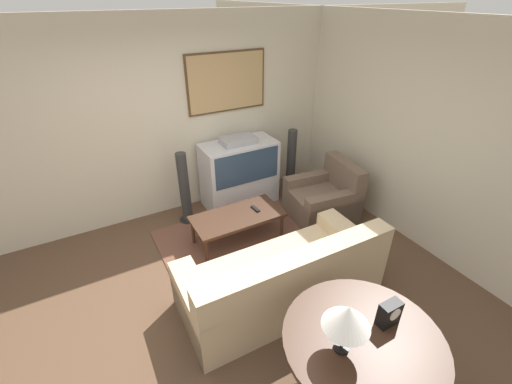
{
  "coord_description": "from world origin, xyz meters",
  "views": [
    {
      "loc": [
        -0.98,
        -2.36,
        2.89
      ],
      "look_at": [
        0.78,
        0.8,
        0.75
      ],
      "focal_mm": 24.0,
      "sensor_mm": 36.0,
      "label": 1
    }
  ],
  "objects_px": {
    "coffee_table": "(237,218)",
    "couch": "(283,280)",
    "tv": "(239,173)",
    "speaker_tower_left": "(185,190)",
    "console_table": "(363,344)",
    "speaker_tower_right": "(291,163)",
    "mantel_clock": "(389,313)",
    "armchair": "(324,199)",
    "table_lamp": "(347,317)"
  },
  "relations": [
    {
      "from": "coffee_table",
      "to": "couch",
      "type": "bearing_deg",
      "value": -91.7
    },
    {
      "from": "coffee_table",
      "to": "tv",
      "type": "bearing_deg",
      "value": 61.73
    },
    {
      "from": "couch",
      "to": "speaker_tower_left",
      "type": "bearing_deg",
      "value": -77.78
    },
    {
      "from": "coffee_table",
      "to": "console_table",
      "type": "xyz_separation_m",
      "value": [
        -0.1,
        -2.27,
        0.29
      ]
    },
    {
      "from": "couch",
      "to": "speaker_tower_right",
      "type": "relative_size",
      "value": 1.98
    },
    {
      "from": "mantel_clock",
      "to": "speaker_tower_left",
      "type": "height_order",
      "value": "speaker_tower_left"
    },
    {
      "from": "armchair",
      "to": "tv",
      "type": "bearing_deg",
      "value": -128.29
    },
    {
      "from": "couch",
      "to": "table_lamp",
      "type": "relative_size",
      "value": 5.01
    },
    {
      "from": "coffee_table",
      "to": "console_table",
      "type": "relative_size",
      "value": 0.99
    },
    {
      "from": "speaker_tower_left",
      "to": "console_table",
      "type": "bearing_deg",
      "value": -83.89
    },
    {
      "from": "coffee_table",
      "to": "speaker_tower_left",
      "type": "distance_m",
      "value": 0.9
    },
    {
      "from": "mantel_clock",
      "to": "speaker_tower_right",
      "type": "distance_m",
      "value": 3.27
    },
    {
      "from": "coffee_table",
      "to": "mantel_clock",
      "type": "height_order",
      "value": "mantel_clock"
    },
    {
      "from": "console_table",
      "to": "mantel_clock",
      "type": "relative_size",
      "value": 5.79
    },
    {
      "from": "speaker_tower_left",
      "to": "speaker_tower_right",
      "type": "bearing_deg",
      "value": 0.0
    },
    {
      "from": "armchair",
      "to": "table_lamp",
      "type": "xyz_separation_m",
      "value": [
        -1.66,
        -2.18,
        0.78
      ]
    },
    {
      "from": "tv",
      "to": "coffee_table",
      "type": "bearing_deg",
      "value": -118.27
    },
    {
      "from": "coffee_table",
      "to": "mantel_clock",
      "type": "xyz_separation_m",
      "value": [
        0.15,
        -2.25,
        0.46
      ]
    },
    {
      "from": "console_table",
      "to": "speaker_tower_right",
      "type": "height_order",
      "value": "speaker_tower_right"
    },
    {
      "from": "console_table",
      "to": "armchair",
      "type": "bearing_deg",
      "value": 56.45
    },
    {
      "from": "armchair",
      "to": "speaker_tower_left",
      "type": "relative_size",
      "value": 0.91
    },
    {
      "from": "console_table",
      "to": "table_lamp",
      "type": "relative_size",
      "value": 2.81
    },
    {
      "from": "armchair",
      "to": "coffee_table",
      "type": "bearing_deg",
      "value": -85.32
    },
    {
      "from": "couch",
      "to": "armchair",
      "type": "relative_size",
      "value": 2.19
    },
    {
      "from": "table_lamp",
      "to": "mantel_clock",
      "type": "relative_size",
      "value": 2.06
    },
    {
      "from": "couch",
      "to": "speaker_tower_right",
      "type": "xyz_separation_m",
      "value": [
        1.38,
        1.92,
        0.21
      ]
    },
    {
      "from": "table_lamp",
      "to": "couch",
      "type": "bearing_deg",
      "value": 76.86
    },
    {
      "from": "tv",
      "to": "speaker_tower_right",
      "type": "distance_m",
      "value": 0.89
    },
    {
      "from": "armchair",
      "to": "speaker_tower_right",
      "type": "bearing_deg",
      "value": -171.42
    },
    {
      "from": "tv",
      "to": "mantel_clock",
      "type": "relative_size",
      "value": 5.42
    },
    {
      "from": "console_table",
      "to": "speaker_tower_right",
      "type": "relative_size",
      "value": 1.11
    },
    {
      "from": "tv",
      "to": "console_table",
      "type": "distance_m",
      "value": 3.18
    },
    {
      "from": "console_table",
      "to": "mantel_clock",
      "type": "distance_m",
      "value": 0.3
    },
    {
      "from": "table_lamp",
      "to": "coffee_table",
      "type": "bearing_deg",
      "value": 82.57
    },
    {
      "from": "console_table",
      "to": "couch",
      "type": "bearing_deg",
      "value": 86.85
    },
    {
      "from": "coffee_table",
      "to": "speaker_tower_right",
      "type": "xyz_separation_m",
      "value": [
        1.35,
        0.78,
        0.13
      ]
    },
    {
      "from": "table_lamp",
      "to": "console_table",
      "type": "bearing_deg",
      "value": -6.64
    },
    {
      "from": "couch",
      "to": "coffee_table",
      "type": "distance_m",
      "value": 1.14
    },
    {
      "from": "console_table",
      "to": "speaker_tower_left",
      "type": "bearing_deg",
      "value": 96.11
    },
    {
      "from": "mantel_clock",
      "to": "couch",
      "type": "bearing_deg",
      "value": 99.47
    },
    {
      "from": "tv",
      "to": "table_lamp",
      "type": "xyz_separation_m",
      "value": [
        -0.76,
        -3.11,
        0.54
      ]
    },
    {
      "from": "armchair",
      "to": "coffee_table",
      "type": "distance_m",
      "value": 1.37
    },
    {
      "from": "armchair",
      "to": "speaker_tower_right",
      "type": "height_order",
      "value": "speaker_tower_right"
    },
    {
      "from": "speaker_tower_right",
      "to": "mantel_clock",
      "type": "bearing_deg",
      "value": -111.56
    },
    {
      "from": "armchair",
      "to": "coffee_table",
      "type": "relative_size",
      "value": 0.83
    },
    {
      "from": "coffee_table",
      "to": "speaker_tower_right",
      "type": "height_order",
      "value": "speaker_tower_right"
    },
    {
      "from": "armchair",
      "to": "mantel_clock",
      "type": "height_order",
      "value": "mantel_clock"
    },
    {
      "from": "mantel_clock",
      "to": "tv",
      "type": "bearing_deg",
      "value": 84.28
    },
    {
      "from": "coffee_table",
      "to": "speaker_tower_left",
      "type": "xyz_separation_m",
      "value": [
        -0.42,
        0.78,
        0.13
      ]
    },
    {
      "from": "console_table",
      "to": "coffee_table",
      "type": "bearing_deg",
      "value": 87.57
    }
  ]
}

